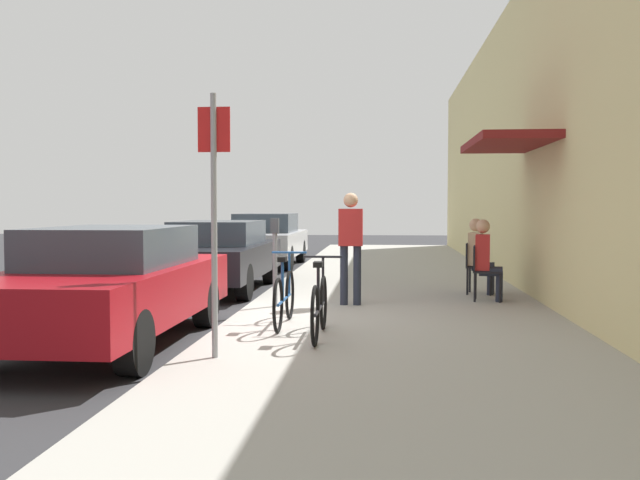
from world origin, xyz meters
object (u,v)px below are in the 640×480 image
at_px(parked_car_0, 109,284).
at_px(street_sign, 214,204).
at_px(parked_car_1, 217,254).
at_px(parking_meter, 275,255).
at_px(seated_patron_1, 479,253).
at_px(cafe_chair_0, 482,269).
at_px(cafe_chair_1, 475,264).
at_px(bicycle_0, 319,306).
at_px(bicycle_1, 284,297).
at_px(parked_car_2, 266,239).
at_px(seated_patron_0, 486,257).
at_px(pedestrian_standing, 351,239).

bearing_deg(parked_car_0, street_sign, -35.16).
relative_size(parked_car_1, parking_meter, 3.33).
bearing_deg(parking_meter, seated_patron_1, 29.26).
relative_size(cafe_chair_0, cafe_chair_1, 1.00).
xyz_separation_m(bicycle_0, bicycle_1, (-0.51, 0.74, 0.00)).
bearing_deg(parked_car_2, seated_patron_0, -57.22).
distance_m(parked_car_1, parked_car_2, 5.54).
bearing_deg(pedestrian_standing, parked_car_1, 136.12).
xyz_separation_m(parked_car_0, parked_car_2, (0.00, 10.87, 0.01)).
distance_m(street_sign, cafe_chair_0, 5.63).
height_order(cafe_chair_0, seated_patron_0, seated_patron_0).
relative_size(parked_car_0, bicycle_0, 2.57).
bearing_deg(seated_patron_0, parking_meter, -163.83).
height_order(parked_car_1, seated_patron_0, seated_patron_0).
height_order(parked_car_0, parking_meter, parking_meter).
height_order(parked_car_1, street_sign, street_sign).
xyz_separation_m(seated_patron_0, pedestrian_standing, (-2.12, -0.67, 0.30)).
relative_size(parked_car_0, cafe_chair_1, 5.06).
relative_size(bicycle_0, seated_patron_0, 1.33).
height_order(street_sign, pedestrian_standing, street_sign).
bearing_deg(cafe_chair_1, pedestrian_standing, -142.92).
bearing_deg(seated_patron_0, bicycle_1, -137.74).
bearing_deg(seated_patron_1, seated_patron_0, -90.02).
xyz_separation_m(parked_car_1, seated_patron_0, (4.79, -1.90, 0.12)).
xyz_separation_m(parked_car_1, pedestrian_standing, (2.67, -2.56, 0.42)).
relative_size(parked_car_1, bicycle_1, 2.57).
bearing_deg(seated_patron_0, pedestrian_standing, -162.48).
bearing_deg(parked_car_1, seated_patron_1, -12.04).
relative_size(parked_car_1, parked_car_2, 1.00).
xyz_separation_m(parked_car_0, cafe_chair_0, (4.73, 3.45, -0.09)).
height_order(parked_car_0, cafe_chair_0, parked_car_0).
height_order(cafe_chair_1, pedestrian_standing, pedestrian_standing).
bearing_deg(bicycle_1, parked_car_1, 113.18).
bearing_deg(seated_patron_1, parked_car_1, 167.96).
height_order(parked_car_2, cafe_chair_0, parked_car_2).
relative_size(parking_meter, cafe_chair_0, 1.52).
relative_size(street_sign, cafe_chair_0, 2.99).
bearing_deg(street_sign, parked_car_1, 103.21).
xyz_separation_m(parked_car_1, cafe_chair_1, (4.73, -1.01, -0.08)).
bearing_deg(parked_car_0, parked_car_2, 90.00).
bearing_deg(street_sign, bicycle_0, 50.93).
distance_m(bicycle_1, cafe_chair_1, 4.48).
relative_size(bicycle_0, bicycle_1, 1.00).
bearing_deg(seated_patron_1, parking_meter, -150.74).
distance_m(seated_patron_0, pedestrian_standing, 2.24).
relative_size(cafe_chair_1, seated_patron_1, 0.67).
height_order(bicycle_1, pedestrian_standing, pedestrian_standing).
height_order(parked_car_1, cafe_chair_1, parked_car_1).
height_order(parking_meter, bicycle_1, parking_meter).
bearing_deg(parking_meter, parked_car_0, -121.81).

